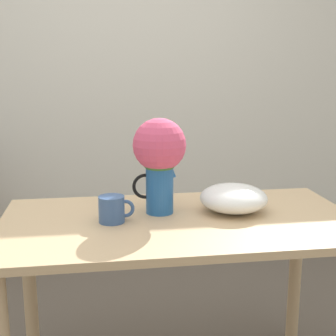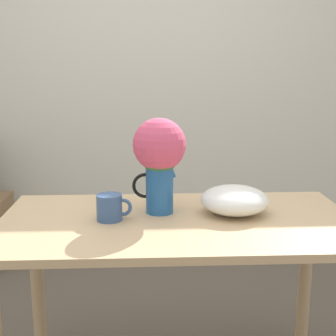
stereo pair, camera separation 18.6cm
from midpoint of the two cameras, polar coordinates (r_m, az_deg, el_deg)
The scene contains 5 objects.
wall_back at distance 3.60m, azimuth -1.55°, elevation 11.23°, with size 8.00×0.05×2.60m.
table at distance 1.86m, azimuth 4.09°, elevation -9.71°, with size 1.38×0.74×0.79m.
flower_vase at distance 1.84m, azimuth 1.82°, elevation 1.66°, with size 0.22×0.21×0.38m.
coffee_mug at distance 1.80m, azimuth -4.13°, elevation -4.86°, with size 0.14×0.10×0.10m.
white_bowl at distance 1.91m, azimuth 10.86°, elevation -3.85°, with size 0.27×0.27×0.11m.
Camera 2 is at (0.01, -1.79, 1.37)m, focal length 50.00 mm.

